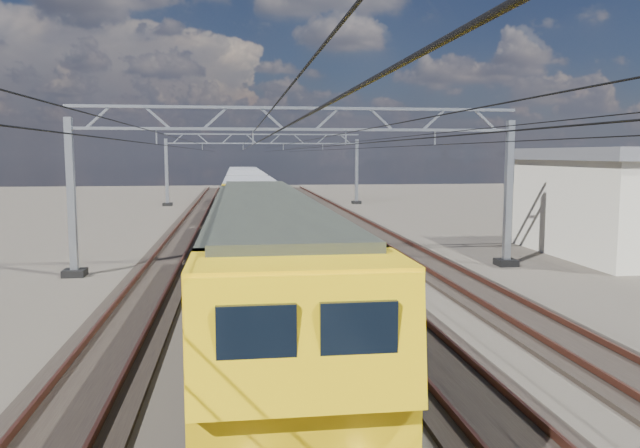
{
  "coord_description": "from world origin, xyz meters",
  "views": [
    {
      "loc": [
        -2.74,
        -22.83,
        5.1
      ],
      "look_at": [
        0.46,
        0.95,
        2.4
      ],
      "focal_mm": 35.0,
      "sensor_mm": 36.0,
      "label": 1
    }
  ],
  "objects": [
    {
      "name": "ground",
      "position": [
        0.0,
        0.0,
        0.0
      ],
      "size": [
        160.0,
        160.0,
        0.0
      ],
      "primitive_type": "plane",
      "color": "#2B2620",
      "rests_on": "ground"
    },
    {
      "name": "track_outer_west",
      "position": [
        -6.0,
        0.0,
        0.07
      ],
      "size": [
        2.6,
        140.0,
        0.3
      ],
      "color": "black",
      "rests_on": "ground"
    },
    {
      "name": "track_loco",
      "position": [
        -2.0,
        0.0,
        0.07
      ],
      "size": [
        2.6,
        140.0,
        0.3
      ],
      "color": "black",
      "rests_on": "ground"
    },
    {
      "name": "track_inner_east",
      "position": [
        2.0,
        0.0,
        0.07
      ],
      "size": [
        2.6,
        140.0,
        0.3
      ],
      "color": "black",
      "rests_on": "ground"
    },
    {
      "name": "track_outer_east",
      "position": [
        6.0,
        0.0,
        0.07
      ],
      "size": [
        2.6,
        140.0,
        0.3
      ],
      "color": "black",
      "rests_on": "ground"
    },
    {
      "name": "catenary_gantry_mid",
      "position": [
        0.0,
        4.0,
        3.91
      ],
      "size": [
        19.9,
        0.9,
        7.11
      ],
      "color": "#979DA4",
      "rests_on": "ground"
    },
    {
      "name": "catenary_gantry_far",
      "position": [
        0.0,
        40.0,
        3.91
      ],
      "size": [
        19.9,
        0.9,
        7.11
      ],
      "color": "#979DA4",
      "rests_on": "ground"
    },
    {
      "name": "overhead_wires",
      "position": [
        0.0,
        8.0,
        5.75
      ],
      "size": [
        12.03,
        140.0,
        0.53
      ],
      "color": "black",
      "rests_on": "ground"
    },
    {
      "name": "locomotive",
      "position": [
        -2.0,
        -6.25,
        2.33
      ],
      "size": [
        2.76,
        21.1,
        3.62
      ],
      "color": "black",
      "rests_on": "ground"
    },
    {
      "name": "hopper_wagon_lead",
      "position": [
        -2.0,
        11.45,
        2.23
      ],
      "size": [
        3.38,
        13.0,
        3.25
      ],
      "color": "black",
      "rests_on": "ground"
    },
    {
      "name": "hopper_wagon_mid",
      "position": [
        -2.0,
        25.65,
        2.23
      ],
      "size": [
        3.38,
        13.0,
        3.25
      ],
      "color": "black",
      "rests_on": "ground"
    },
    {
      "name": "hopper_wagon_third",
      "position": [
        -2.0,
        39.85,
        2.23
      ],
      "size": [
        3.38,
        13.0,
        3.25
      ],
      "color": "black",
      "rests_on": "ground"
    }
  ]
}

